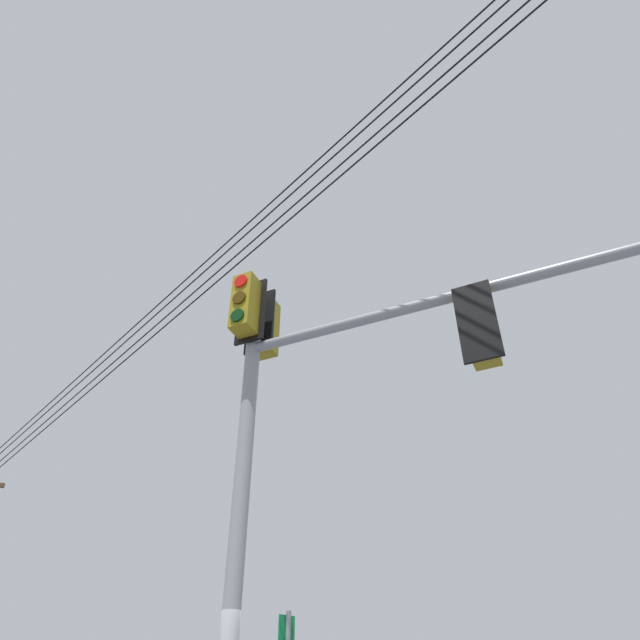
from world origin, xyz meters
The scene contains 2 objects.
signal_mast_assembly centered at (-0.09, 1.22, 4.87)m, with size 4.57×4.32×6.83m.
overhead_wire_span centered at (0.54, 1.07, 8.18)m, with size 28.63×10.43×1.58m.
Camera 1 is at (5.74, -1.15, 1.29)m, focal length 32.98 mm.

